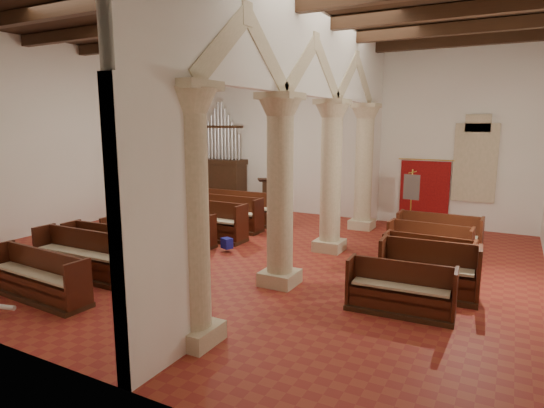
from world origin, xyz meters
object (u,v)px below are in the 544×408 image
Objects in this scene: nave_pew_0 at (39,283)px; lectern at (266,198)px; processional_banner at (410,214)px; pipe_organ at (221,174)px; aisle_pew_0 at (400,296)px.

lectern is at bearing 95.19° from nave_pew_0.
lectern is 6.10m from processional_banner.
pipe_organ is at bearing 176.66° from processional_banner.
processional_banner is (7.98, -1.69, -0.61)m from pipe_organ.
aisle_pew_0 is at bearing -66.14° from lectern.
pipe_organ reaches higher than processional_banner.
pipe_organ is 2.26m from lectern.
aisle_pew_0 is (0.96, -5.62, -0.44)m from processional_banner.
aisle_pew_0 is (8.94, -7.31, -1.05)m from pipe_organ.
pipe_organ is 2.23× the size of aisle_pew_0.
pipe_organ is at bearing 107.07° from nave_pew_0.
lectern reaches higher than aisle_pew_0.
lectern is at bearing 130.12° from aisle_pew_0.
pipe_organ is at bearing 160.44° from lectern.
lectern reaches higher than nave_pew_0.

